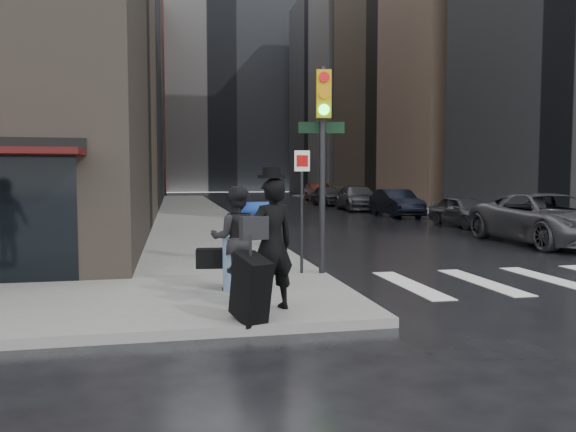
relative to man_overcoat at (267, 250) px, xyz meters
name	(u,v)px	position (x,y,z in m)	size (l,w,h in m)	color
ground	(244,304)	(-0.20, 1.26, -1.08)	(140.00, 140.00, 0.00)	black
sidewalk_left	(191,210)	(-0.20, 28.26, -1.01)	(4.00, 50.00, 0.15)	slate
sidewalk_right	(389,207)	(13.30, 28.26, -1.01)	(3.00, 50.00, 0.15)	slate
bldg_left_far	(70,86)	(-13.20, 63.26, 11.92)	(22.00, 20.00, 26.00)	brown
bldg_right_far	(391,95)	(25.80, 59.26, 11.42)	(22.00, 20.00, 25.00)	#65625E
bldg_distant	(219,87)	(5.80, 79.26, 14.92)	(40.00, 12.00, 32.00)	#65625E
man_overcoat	(267,250)	(0.00, 0.00, 0.00)	(1.13, 1.42, 2.22)	black
man_jeans	(235,238)	(-0.29, 1.71, 0.00)	(1.32, 0.83, 1.87)	black
traffic_light	(321,141)	(1.65, 3.07, 1.84)	(1.06, 0.57, 4.30)	black
fire_hydrant	(270,233)	(1.44, 8.03, -0.57)	(0.47, 0.36, 0.82)	#9A1E09
parked_car_0	(548,219)	(10.51, 7.79, -0.26)	(2.75, 5.95, 1.65)	#515157
parked_car_1	(464,211)	(11.10, 14.14, -0.39)	(1.63, 4.04, 1.38)	#3E3E43
parked_car_2	(396,203)	(10.58, 20.49, -0.33)	(1.59, 4.55, 1.50)	black
parked_car_3	(358,198)	(10.51, 26.84, -0.29)	(2.22, 5.47, 1.59)	#44444A
parked_car_4	(328,196)	(10.30, 33.19, -0.33)	(1.78, 4.42, 1.51)	#3D3D41
parked_car_5	(319,193)	(11.22, 39.54, -0.28)	(1.69, 4.84, 1.60)	#41130D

